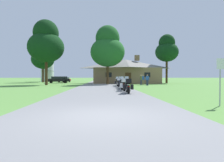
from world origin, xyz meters
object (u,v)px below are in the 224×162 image
Objects in this scene: motorcycle_silver_second_in_row at (123,85)px; bystander_olive_shirt_near_lodge at (141,79)px; motorcycle_green_third_in_row at (123,84)px; tree_left_near at (46,43)px; parked_red_sedan_far_left at (64,80)px; tree_left_far at (43,57)px; motorcycle_green_nearest_to_camera at (128,86)px; tree_right_of_lodge at (167,49)px; motorcycle_black_fifth_in_row at (118,82)px; parked_black_suv_far_left at (58,79)px; bystander_blue_shirt_beside_signpost at (143,79)px; tree_by_lodge_front at (108,48)px; bystander_blue_shirt_by_tree at (147,79)px; metal_silo_distant at (47,69)px; motorcycle_blue_fourth_in_row at (121,83)px; metal_signpost_roadside at (220,76)px; motorcycle_black_farthest_in_row at (117,82)px.

bystander_olive_shirt_near_lodge is at bearing 69.89° from motorcycle_silver_second_in_row.
tree_left_near is at bearing 134.08° from motorcycle_green_third_in_row.
parked_red_sedan_far_left is at bearing 38.62° from bystander_olive_shirt_near_lodge.
motorcycle_green_nearest_to_camera is at bearing -62.33° from tree_left_far.
motorcycle_silver_second_in_row is 1.25× the size of bystander_olive_shirt_near_lodge.
tree_right_of_lodge reaches higher than motorcycle_green_nearest_to_camera.
motorcycle_black_fifth_in_row is 0.20× the size of tree_left_near.
bystander_blue_shirt_beside_signpost is at bearing -135.68° from parked_black_suv_far_left.
tree_left_far reaches higher than parked_red_sedan_far_left.
tree_by_lodge_front is (-12.33, -5.93, -0.73)m from tree_right_of_lodge.
motorcycle_silver_second_in_row is 1.00× the size of motorcycle_green_third_in_row.
tree_left_near is (-9.87, -1.60, 0.47)m from tree_by_lodge_front.
bystander_blue_shirt_by_tree reaches higher than parked_red_sedan_far_left.
metal_silo_distant is at bearing 113.74° from motorcycle_silver_second_in_row.
motorcycle_silver_second_in_row is 1.25× the size of bystander_blue_shirt_beside_signpost.
motorcycle_blue_fourth_in_row is 10.60m from bystander_blue_shirt_beside_signpost.
tree_by_lodge_front is (-5.27, 2.57, 5.30)m from bystander_olive_shirt_near_lodge.
motorcycle_silver_second_in_row is 13.34m from bystander_olive_shirt_near_lodge.
bystander_blue_shirt_by_tree is at bearing -33.19° from tree_by_lodge_front.
metal_signpost_roadside is 0.31× the size of metal_silo_distant.
tree_by_lodge_front is at bearing 95.02° from motorcycle_green_third_in_row.
tree_by_lodge_front is (14.99, -12.94, 0.17)m from tree_left_far.
tree_right_of_lodge reaches higher than bystander_blue_shirt_by_tree.
parked_red_sedan_far_left is (-11.29, 21.88, 0.02)m from motorcycle_black_fifth_in_row.
bystander_olive_shirt_near_lodge is 0.16× the size of tree_left_near.
metal_silo_distant is (-17.71, 29.89, 2.80)m from motorcycle_black_fifth_in_row.
motorcycle_green_third_in_row is 28.95m from parked_red_sedan_far_left.
tree_by_lodge_front reaches higher than motorcycle_green_nearest_to_camera.
motorcycle_black_fifth_in_row is at bearing -88.49° from motorcycle_black_farthest_in_row.
metal_signpost_roadside is 0.21× the size of tree_by_lodge_front.
bystander_olive_shirt_near_lodge is 0.17× the size of tree_by_lodge_front.
motorcycle_silver_second_in_row is at bearing 130.04° from bystander_blue_shirt_beside_signpost.
metal_silo_distant is at bearing 116.61° from motorcycle_green_third_in_row.
tree_right_of_lodge is at bearing 60.24° from motorcycle_silver_second_in_row.
motorcycle_green_nearest_to_camera is 1.00× the size of motorcycle_silver_second_in_row.
tree_right_of_lodge reaches higher than tree_left_far.
bystander_olive_shirt_near_lodge is at bearing -129.71° from tree_right_of_lodge.
motorcycle_black_fifth_in_row is at bearing 114.88° from bystander_blue_shirt_beside_signpost.
motorcycle_green_nearest_to_camera is at bearing -61.37° from parked_red_sedan_far_left.
tree_right_of_lodge is at bearing -44.43° from bystander_olive_shirt_near_lodge.
motorcycle_silver_second_in_row is 0.47× the size of parked_red_sedan_far_left.
bystander_olive_shirt_near_lodge is at bearing -48.12° from metal_silo_distant.
metal_silo_distant is 10.63m from parked_red_sedan_far_left.
motorcycle_green_third_in_row is at bearing 97.47° from bystander_blue_shirt_by_tree.
metal_silo_distant is at bearing 117.76° from motorcycle_black_fifth_in_row.
metal_signpost_roadside is 0.43× the size of parked_black_suv_far_left.
motorcycle_black_fifth_in_row is 0.21× the size of tree_right_of_lodge.
bystander_blue_shirt_by_tree is at bearing 72.68° from motorcycle_green_nearest_to_camera.
motorcycle_black_farthest_in_row is 6.42m from bystander_blue_shirt_beside_signpost.
motorcycle_black_farthest_in_row is 22.39m from parked_red_sedan_far_left.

